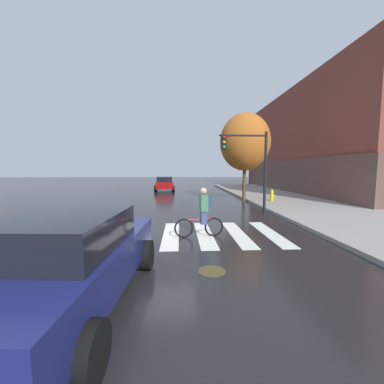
% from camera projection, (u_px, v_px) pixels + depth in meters
% --- Properties ---
extents(ground_plane, '(120.00, 120.00, 0.00)m').
position_uv_depth(ground_plane, '(160.00, 235.00, 8.43)').
color(ground_plane, black).
extents(crosswalk_stripes, '(7.68, 3.47, 0.01)m').
position_uv_depth(crosswalk_stripes, '(171.00, 234.00, 8.45)').
color(crosswalk_stripes, silver).
rests_on(crosswalk_stripes, ground).
extents(manhole_cover, '(0.64, 0.64, 0.01)m').
position_uv_depth(manhole_cover, '(212.00, 271.00, 5.44)').
color(manhole_cover, '#473D1E').
rests_on(manhole_cover, ground).
extents(sedan_near, '(2.41, 4.72, 1.59)m').
position_uv_depth(sedan_near, '(70.00, 259.00, 4.00)').
color(sedan_near, navy).
rests_on(sedan_near, ground).
extents(sedan_mid, '(2.28, 4.47, 1.51)m').
position_uv_depth(sedan_mid, '(164.00, 183.00, 25.29)').
color(sedan_mid, maroon).
rests_on(sedan_mid, ground).
extents(cyclist, '(1.70, 0.39, 1.69)m').
position_uv_depth(cyclist, '(203.00, 213.00, 8.10)').
color(cyclist, black).
rests_on(cyclist, ground).
extents(traffic_light_near, '(2.47, 0.28, 4.20)m').
position_uv_depth(traffic_light_near, '(250.00, 158.00, 12.08)').
color(traffic_light_near, black).
rests_on(traffic_light_near, ground).
extents(fire_hydrant, '(0.33, 0.22, 0.78)m').
position_uv_depth(fire_hydrant, '(272.00, 195.00, 16.22)').
color(fire_hydrant, gold).
rests_on(fire_hydrant, sidewalk).
extents(street_tree_near, '(3.50, 3.50, 6.22)m').
position_uv_depth(street_tree_near, '(245.00, 142.00, 16.75)').
color(street_tree_near, '#4C3823').
rests_on(street_tree_near, ground).
extents(corner_building, '(15.64, 23.55, 10.02)m').
position_uv_depth(corner_building, '(358.00, 143.00, 24.41)').
color(corner_building, brown).
rests_on(corner_building, ground).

